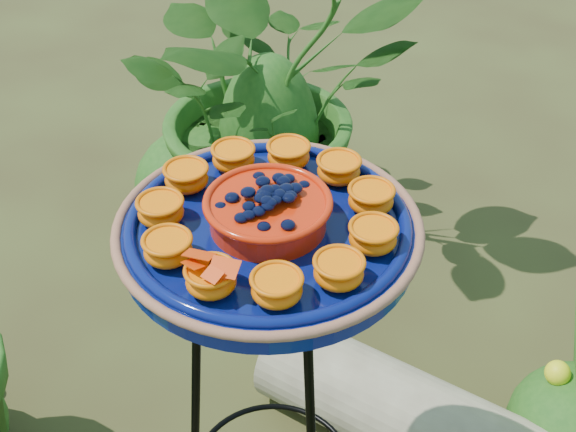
# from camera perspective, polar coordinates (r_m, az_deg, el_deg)

# --- Properties ---
(tripod_stand) EXTENTS (0.32, 0.33, 0.80)m
(tripod_stand) POSITION_cam_1_polar(r_m,az_deg,el_deg) (1.34, -1.18, -12.50)
(tripod_stand) COLOR black
(tripod_stand) RESTS_ON ground
(feeder_dish) EXTENTS (0.45, 0.45, 0.10)m
(feeder_dish) POSITION_cam_1_polar(r_m,az_deg,el_deg) (1.09, -1.42, -0.70)
(feeder_dish) COLOR #071155
(feeder_dish) RESTS_ON tripod_stand
(driftwood_log) EXTENTS (0.63, 0.24, 0.21)m
(driftwood_log) POSITION_cam_1_polar(r_m,az_deg,el_deg) (1.83, 7.69, -13.54)
(driftwood_log) COLOR tan
(driftwood_log) RESTS_ON ground
(shrub_back_left) EXTENTS (1.02, 1.05, 0.89)m
(shrub_back_left) POSITION_cam_1_polar(r_m,az_deg,el_deg) (2.21, -1.41, 8.76)
(shrub_back_left) COLOR #1A4913
(shrub_back_left) RESTS_ON ground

